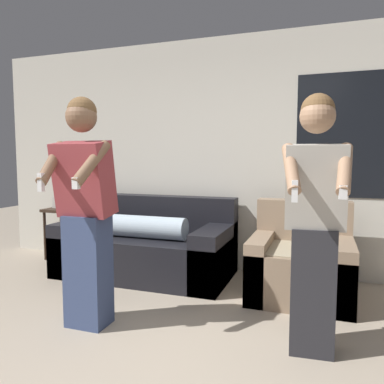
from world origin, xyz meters
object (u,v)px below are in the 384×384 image
at_px(couch, 147,247).
at_px(armchair, 301,264).
at_px(side_table, 64,217).
at_px(person_right, 314,221).
at_px(person_left, 85,211).

relative_size(couch, armchair, 2.06).
bearing_deg(side_table, person_right, -24.67).
xyz_separation_m(armchair, person_left, (-1.54, -1.23, 0.61)).
xyz_separation_m(side_table, person_left, (1.47, -1.61, 0.37)).
bearing_deg(armchair, person_right, -83.18).
distance_m(side_table, person_right, 3.48).
bearing_deg(person_right, side_table, 155.33).
bearing_deg(person_left, couch, 96.16).
height_order(armchair, side_table, armchair).
bearing_deg(person_left, side_table, 132.48).
xyz_separation_m(side_table, person_right, (3.14, -1.44, 0.35)).
distance_m(armchair, side_table, 3.05).
bearing_deg(person_right, couch, 146.94).
bearing_deg(couch, side_table, 168.85).
distance_m(armchair, person_left, 2.06).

